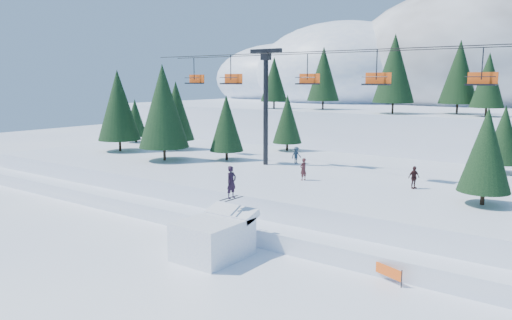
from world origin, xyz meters
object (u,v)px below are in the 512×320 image
Objects in this scene: jump_kicker at (214,236)px; banner_far at (444,275)px; banner_near at (380,268)px; chairlift at (372,90)px.

banner_far is (11.86, 3.60, -0.69)m from jump_kicker.
banner_near is (8.94, 2.60, -0.69)m from jump_kicker.
jump_kicker is 9.34m from banner_near.
chairlift is at bearing 116.19° from banner_near.
banner_far is at bearing 18.88° from banner_near.
jump_kicker is at bearing -163.77° from banner_near.
jump_kicker is 1.79× the size of banner_far.
banner_near and banner_far have the same top height.
banner_far is at bearing -52.32° from chairlift.
jump_kicker reaches higher than banner_near.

